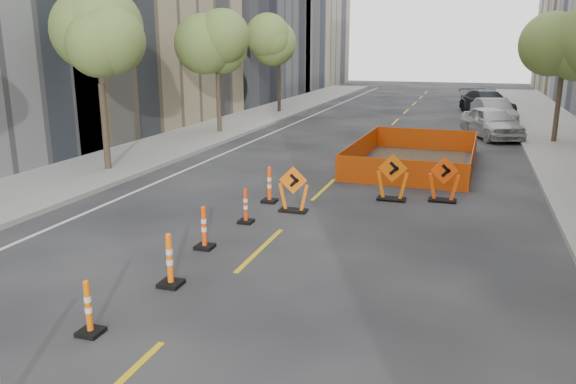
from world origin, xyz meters
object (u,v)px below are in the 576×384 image
(channelizer_3, at_px, (170,260))
(channelizer_6, at_px, (269,185))
(chevron_sign_right, at_px, (444,179))
(channelizer_4, at_px, (204,227))
(chevron_sign_center, at_px, (392,177))
(parked_car_far, at_px, (487,102))
(chevron_sign_left, at_px, (293,189))
(parked_car_mid, at_px, (493,112))
(parked_car_near, at_px, (492,123))
(channelizer_5, at_px, (246,206))
(channelizer_2, at_px, (88,307))

(channelizer_3, xyz_separation_m, channelizer_6, (-0.21, 6.40, 0.00))
(chevron_sign_right, bearing_deg, channelizer_4, -146.31)
(chevron_sign_center, bearing_deg, chevron_sign_right, 7.20)
(channelizer_6, xyz_separation_m, parked_car_far, (6.68, 26.21, 0.26))
(chevron_sign_left, relative_size, chevron_sign_center, 0.92)
(channelizer_3, relative_size, parked_car_mid, 0.23)
(channelizer_6, bearing_deg, parked_car_far, 75.70)
(channelizer_4, relative_size, parked_car_mid, 0.22)
(channelizer_3, height_order, parked_car_near, parked_car_near)
(channelizer_5, xyz_separation_m, parked_car_far, (6.59, 28.34, 0.33))
(chevron_sign_center, bearing_deg, parked_car_far, 77.50)
(channelizer_6, relative_size, parked_car_mid, 0.24)
(chevron_sign_right, distance_m, parked_car_mid, 18.80)
(channelizer_6, bearing_deg, chevron_sign_left, -35.92)
(channelizer_2, bearing_deg, channelizer_3, 82.04)
(channelizer_5, bearing_deg, chevron_sign_right, 38.13)
(channelizer_2, xyz_separation_m, chevron_sign_center, (3.59, 9.94, 0.24))
(channelizer_3, xyz_separation_m, chevron_sign_right, (4.81, 8.14, 0.14))
(channelizer_2, height_order, channelizer_4, channelizer_4)
(chevron_sign_right, bearing_deg, chevron_sign_left, -164.57)
(channelizer_4, bearing_deg, channelizer_2, -89.90)
(channelizer_3, distance_m, parked_car_near, 22.48)
(parked_car_far, bearing_deg, chevron_sign_left, -125.22)
(chevron_sign_left, bearing_deg, channelizer_5, -132.09)
(channelizer_6, height_order, chevron_sign_center, chevron_sign_center)
(parked_car_near, bearing_deg, channelizer_5, -132.80)
(channelizer_3, xyz_separation_m, chevron_sign_left, (0.77, 5.68, 0.12))
(chevron_sign_center, distance_m, chevron_sign_right, 1.55)
(channelizer_2, distance_m, chevron_sign_center, 10.57)
(channelizer_3, relative_size, channelizer_5, 1.14)
(channelizer_6, distance_m, chevron_sign_left, 1.23)
(parked_car_far, bearing_deg, channelizer_4, -125.81)
(channelizer_3, xyz_separation_m, chevron_sign_center, (3.29, 7.80, 0.17))
(channelizer_2, height_order, parked_car_mid, parked_car_mid)
(chevron_sign_center, height_order, parked_car_mid, parked_car_mid)
(channelizer_2, distance_m, channelizer_3, 2.15)
(channelizer_6, xyz_separation_m, parked_car_near, (6.72, 15.12, 0.25))
(channelizer_2, height_order, chevron_sign_right, chevron_sign_right)
(chevron_sign_center, bearing_deg, channelizer_3, -118.08)
(chevron_sign_left, distance_m, parked_car_far, 27.52)
(channelizer_6, relative_size, chevron_sign_center, 0.77)
(channelizer_3, xyz_separation_m, channelizer_4, (-0.31, 2.13, -0.03))
(channelizer_5, bearing_deg, channelizer_4, -94.83)
(channelizer_4, bearing_deg, chevron_sign_right, 49.58)
(channelizer_6, bearing_deg, channelizer_2, -90.56)
(channelizer_5, height_order, chevron_sign_right, chevron_sign_right)
(channelizer_5, distance_m, parked_car_near, 18.49)
(channelizer_2, relative_size, parked_car_far, 0.17)
(chevron_sign_left, height_order, chevron_sign_center, chevron_sign_center)
(chevron_sign_center, bearing_deg, chevron_sign_left, -145.10)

